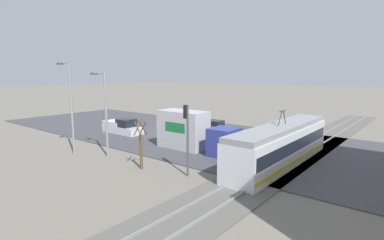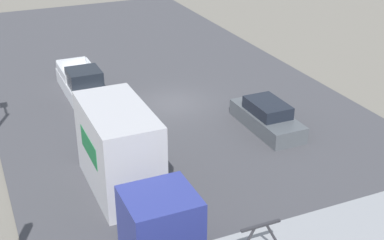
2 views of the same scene
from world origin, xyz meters
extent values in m
plane|color=slate|center=(0.00, 0.00, 0.00)|extent=(320.00, 320.00, 0.00)
cube|color=#424247|center=(0.00, 0.00, 0.04)|extent=(19.36, 51.10, 0.08)
cylinder|color=#2D2D33|center=(3.91, 16.89, 3.84)|extent=(0.66, 0.07, 1.15)
cube|color=#2D2D33|center=(4.36, 16.89, 4.39)|extent=(1.10, 0.08, 0.06)
cube|color=navy|center=(5.24, 12.04, 1.32)|extent=(2.42, 2.31, 2.49)
cube|color=#B2B2B7|center=(5.24, 7.27, 1.91)|extent=(2.42, 4.90, 3.66)
cube|color=#196B38|center=(6.47, 7.27, 2.27)|extent=(0.02, 2.45, 0.91)
cube|color=silver|center=(4.36, -3.34, 0.52)|extent=(1.98, 5.63, 0.87)
cube|color=black|center=(4.36, -2.55, 1.42)|extent=(1.82, 1.91, 0.94)
cube|color=silver|center=(5.27, -4.52, 1.20)|extent=(0.12, 2.81, 0.51)
cube|color=silver|center=(3.45, -4.52, 1.20)|extent=(0.12, 2.81, 0.51)
cube|color=silver|center=(4.36, -6.04, 1.20)|extent=(1.82, 0.23, 0.51)
cube|color=red|center=(5.13, -6.12, 0.78)|extent=(0.14, 0.04, 0.18)
cube|color=#4C5156|center=(-3.29, 4.91, 0.51)|extent=(1.85, 4.73, 0.85)
cube|color=black|center=(-3.29, 4.91, 1.24)|extent=(1.59, 2.46, 0.62)
camera|label=1|loc=(27.15, 26.03, 7.32)|focal=28.00mm
camera|label=2|loc=(10.25, 26.03, 12.43)|focal=50.00mm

